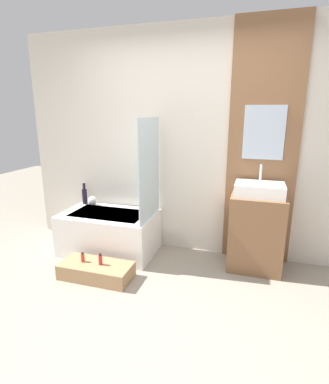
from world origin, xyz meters
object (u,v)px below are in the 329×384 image
at_px(wooden_step_bench, 96,271).
at_px(sink, 260,190).
at_px(bathtub, 109,232).
at_px(vase_round_light, 92,201).
at_px(bottle_soap_primary, 83,258).
at_px(bottle_soap_secondary, 100,260).
at_px(vase_tall_dark, 85,195).

relative_size(wooden_step_bench, sink, 1.50).
distance_m(bathtub, vase_round_light, 0.52).
bearing_deg(bathtub, vase_round_light, 146.32).
relative_size(wooden_step_bench, bottle_soap_primary, 7.13).
distance_m(wooden_step_bench, bottle_soap_secondary, 0.15).
height_order(sink, bottle_soap_primary, sink).
bearing_deg(wooden_step_bench, vase_tall_dark, 126.02).
bearing_deg(sink, vase_tall_dark, 175.90).
height_order(vase_tall_dark, bottle_soap_primary, vase_tall_dark).
relative_size(vase_tall_dark, bottle_soap_secondary, 2.25).
height_order(sink, vase_round_light, sink).
bearing_deg(vase_tall_dark, wooden_step_bench, -53.98).
bearing_deg(wooden_step_bench, sink, 24.49).
height_order(wooden_step_bench, sink, sink).
xyz_separation_m(bathtub, sink, (1.70, 0.10, 0.64)).
bearing_deg(bottle_soap_primary, vase_tall_dark, 119.01).
height_order(sink, vase_tall_dark, sink).
relative_size(wooden_step_bench, vase_tall_dark, 2.68).
xyz_separation_m(bathtub, wooden_step_bench, (0.15, -0.60, -0.17)).
relative_size(wooden_step_bench, vase_round_light, 6.24).
height_order(bathtub, sink, sink).
height_order(sink, bottle_soap_secondary, sink).
bearing_deg(bottle_soap_secondary, bathtub, 108.85).
height_order(bathtub, bottle_soap_primary, bathtub).
relative_size(sink, bottle_soap_secondary, 4.02).
relative_size(bathtub, bottle_soap_primary, 10.72).
distance_m(vase_round_light, bottle_soap_secondary, 1.05).
height_order(bottle_soap_primary, bottle_soap_secondary, bottle_soap_secondary).
bearing_deg(wooden_step_bench, bathtub, 103.96).
bearing_deg(bottle_soap_primary, bathtub, 90.09).
bearing_deg(bathtub, bottle_soap_primary, -89.91).
distance_m(bathtub, vase_tall_dark, 0.65).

